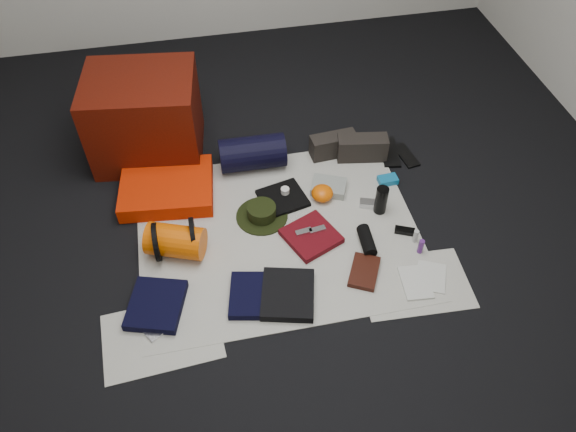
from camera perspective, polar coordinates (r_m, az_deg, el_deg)
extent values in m
cube|color=black|center=(3.27, -0.97, -1.82)|extent=(4.50, 4.50, 0.02)
cube|color=silver|center=(3.26, -0.98, -1.67)|extent=(1.60, 1.30, 0.01)
cube|color=silver|center=(2.93, -12.70, -11.81)|extent=(0.61, 0.44, 0.00)
cube|color=silver|center=(3.11, 12.75, -6.70)|extent=(0.60, 0.43, 0.00)
cube|color=#4E0F05|center=(3.70, -14.35, 9.72)|extent=(0.73, 0.64, 0.56)
cube|color=red|center=(3.51, -12.19, 2.82)|extent=(0.60, 0.51, 0.10)
cylinder|color=#DB5403|center=(3.15, -11.35, -2.52)|extent=(0.36, 0.28, 0.18)
cylinder|color=black|center=(3.15, -13.20, -2.60)|extent=(0.02, 0.22, 0.22)
cylinder|color=black|center=(3.13, -9.59, -2.06)|extent=(0.03, 0.22, 0.22)
cylinder|color=black|center=(3.58, -3.63, 6.40)|extent=(0.42, 0.23, 0.22)
cylinder|color=black|center=(3.33, -2.66, 0.01)|extent=(0.36, 0.36, 0.01)
cylinder|color=black|center=(3.30, -2.69, 0.49)|extent=(0.17, 0.17, 0.07)
cube|color=black|center=(3.69, 4.62, 7.19)|extent=(0.31, 0.14, 0.15)
cube|color=black|center=(3.68, 7.53, 6.89)|extent=(0.34, 0.17, 0.16)
cube|color=black|center=(3.80, 10.25, 6.42)|extent=(0.15, 0.31, 0.02)
cube|color=black|center=(3.80, 11.89, 6.06)|extent=(0.12, 0.25, 0.01)
cube|color=black|center=(3.00, -13.24, -8.79)|extent=(0.35, 0.37, 0.05)
cube|color=black|center=(2.97, -3.55, -8.05)|extent=(0.29, 0.32, 0.04)
cube|color=black|center=(2.96, -0.01, -7.98)|extent=(0.34, 0.37, 0.05)
cube|color=black|center=(3.42, -0.53, 1.83)|extent=(0.31, 0.30, 0.03)
cube|color=#550910|center=(3.21, 2.37, -2.05)|extent=(0.36, 0.36, 0.04)
ellipsoid|color=#DB5403|center=(3.41, 3.51, 2.33)|extent=(0.16, 0.16, 0.09)
cube|color=gray|center=(3.48, 4.17, 2.99)|extent=(0.25, 0.22, 0.05)
cylinder|color=black|center=(3.34, 9.45, 1.61)|extent=(0.09, 0.09, 0.18)
cylinder|color=black|center=(3.19, 8.01, -2.49)|extent=(0.08, 0.20, 0.07)
cube|color=silver|center=(3.41, 8.08, 1.26)|extent=(0.11, 0.08, 0.04)
cube|color=#0F6495|center=(3.58, 10.10, 3.63)|extent=(0.12, 0.08, 0.04)
cylinder|color=#52226F|center=(3.21, 13.34, -3.02)|extent=(0.04, 0.04, 0.09)
cylinder|color=#AAAFAA|center=(3.26, 12.84, -2.00)|extent=(0.03, 0.03, 0.08)
cube|color=black|center=(3.08, 7.75, -5.63)|extent=(0.23, 0.26, 0.03)
cube|color=beige|center=(3.10, 12.85, -6.60)|extent=(0.17, 0.23, 0.01)
cube|color=beige|center=(3.15, 14.34, -5.99)|extent=(0.22, 0.24, 0.01)
cube|color=black|center=(3.31, 11.76, -1.48)|extent=(0.12, 0.09, 0.03)
cube|color=silver|center=(2.94, -13.47, -11.47)|extent=(0.11, 0.11, 0.01)
cylinder|color=silver|center=(3.42, -0.30, 2.59)|extent=(0.05, 0.05, 0.04)
cube|color=silver|center=(3.20, 1.60, -1.60)|extent=(0.10, 0.05, 0.01)
cube|color=silver|center=(3.21, 3.00, -1.38)|extent=(0.10, 0.05, 0.01)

